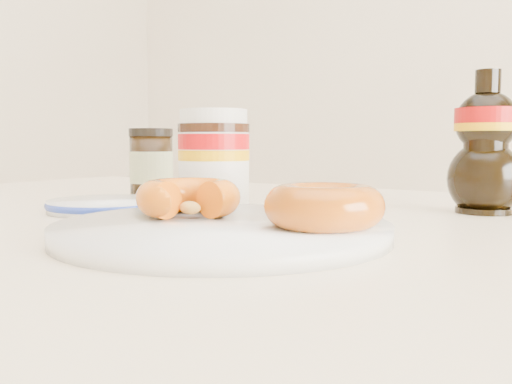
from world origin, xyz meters
The scene contains 8 objects.
dining_table centered at (0.00, 0.10, 0.67)m, with size 1.40×0.90×0.75m.
plate centered at (0.04, 0.00, 0.76)m, with size 0.28×0.28×0.01m.
donut_bitten centered at (-0.01, 0.01, 0.78)m, with size 0.09×0.09×0.03m, color #E44F0D.
donut_whole centered at (0.13, 0.02, 0.78)m, with size 0.09×0.09×0.03m, color #A2530A.
nutella_jar centered at (-0.08, 0.15, 0.81)m, with size 0.08×0.08×0.12m.
syrup_bottle centered at (0.18, 0.30, 0.83)m, with size 0.08×0.07×0.16m, color black, non-canonical shape.
dark_jar centered at (-0.25, 0.21, 0.80)m, with size 0.06×0.06×0.10m.
blue_rim_saucer centered at (-0.18, 0.07, 0.76)m, with size 0.14×0.14×0.01m.
Camera 1 is at (0.32, -0.37, 0.83)m, focal length 40.00 mm.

